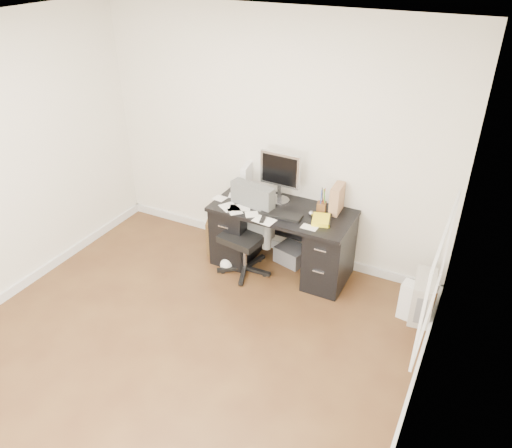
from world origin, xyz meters
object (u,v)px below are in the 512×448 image
(office_chair, at_px, (244,232))
(wicker_basket, at_px, (227,232))
(lcd_monitor, at_px, (280,177))
(desk, at_px, (282,237))
(keyboard, at_px, (281,215))
(pc_tower, at_px, (423,297))

(office_chair, bearing_deg, wicker_basket, 150.18)
(lcd_monitor, height_order, office_chair, lcd_monitor)
(desk, xyz_separation_m, keyboard, (0.05, -0.14, 0.36))
(pc_tower, distance_m, wicker_basket, 2.31)
(keyboard, xyz_separation_m, pc_tower, (1.51, 0.03, -0.54))
(office_chair, xyz_separation_m, wicker_basket, (-0.41, 0.32, -0.29))
(lcd_monitor, bearing_deg, desk, -52.71)
(desk, xyz_separation_m, wicker_basket, (-0.75, 0.09, -0.19))
(desk, bearing_deg, keyboard, -71.00)
(office_chair, bearing_deg, keyboard, 22.46)
(lcd_monitor, height_order, wicker_basket, lcd_monitor)
(keyboard, xyz_separation_m, wicker_basket, (-0.79, 0.22, -0.55))
(wicker_basket, bearing_deg, pc_tower, -4.88)
(keyboard, distance_m, office_chair, 0.48)
(lcd_monitor, bearing_deg, office_chair, -119.16)
(lcd_monitor, distance_m, keyboard, 0.42)
(desk, height_order, wicker_basket, desk)
(desk, distance_m, pc_tower, 1.57)
(desk, relative_size, pc_tower, 3.42)
(keyboard, relative_size, pc_tower, 0.98)
(desk, relative_size, lcd_monitor, 2.64)
(lcd_monitor, xyz_separation_m, wicker_basket, (-0.64, -0.06, -0.82))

